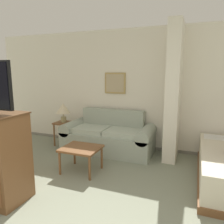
# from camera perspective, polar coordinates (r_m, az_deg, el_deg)

# --- Properties ---
(wall_back) EXTENTS (7.61, 0.16, 2.60)m
(wall_back) POSITION_cam_1_polar(r_m,az_deg,el_deg) (4.81, 8.56, 5.63)
(wall_back) COLOR silver
(wall_back) RESTS_ON ground_plane
(wall_partition_pillar) EXTENTS (0.24, 0.68, 2.60)m
(wall_partition_pillar) POSITION_cam_1_polar(r_m,az_deg,el_deg) (4.31, 15.75, 4.88)
(wall_partition_pillar) COLOR silver
(wall_partition_pillar) RESTS_ON ground_plane
(couch) EXTENTS (1.93, 0.84, 0.87)m
(couch) POSITION_cam_1_polar(r_m,az_deg,el_deg) (4.73, -0.96, -6.41)
(couch) COLOR #99A393
(couch) RESTS_ON ground_plane
(coffee_table) EXTENTS (0.63, 0.55, 0.43)m
(coffee_table) POSITION_cam_1_polar(r_m,az_deg,el_deg) (3.79, -8.07, -9.90)
(coffee_table) COLOR brown
(coffee_table) RESTS_ON ground_plane
(side_table) EXTENTS (0.38, 0.38, 0.55)m
(side_table) POSITION_cam_1_polar(r_m,az_deg,el_deg) (5.19, -12.47, -3.76)
(side_table) COLOR brown
(side_table) RESTS_ON ground_plane
(table_lamp) EXTENTS (0.32, 0.32, 0.44)m
(table_lamp) POSITION_cam_1_polar(r_m,az_deg,el_deg) (5.11, -12.65, 0.77)
(table_lamp) COLOR tan
(table_lamp) RESTS_ON side_table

